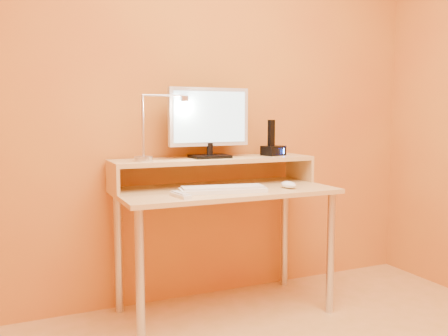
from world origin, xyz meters
name	(u,v)px	position (x,y,z in m)	size (l,w,h in m)	color
wall_back	(203,95)	(0.00, 1.50, 1.25)	(3.00, 0.04, 2.50)	#C6832A
desk_leg_fl	(140,280)	(-0.55, 0.93, 0.35)	(0.04, 0.04, 0.69)	silver
desk_leg_fr	(331,253)	(0.55, 0.93, 0.35)	(0.04, 0.04, 0.69)	silver
desk_leg_bl	(118,253)	(-0.55, 1.43, 0.35)	(0.04, 0.04, 0.69)	silver
desk_leg_br	(285,234)	(0.55, 1.43, 0.35)	(0.04, 0.04, 0.69)	silver
desk_lower	(224,191)	(0.00, 1.18, 0.71)	(1.20, 0.60, 0.03)	#DBB066
shelf_riser_left	(112,179)	(-0.59, 1.33, 0.79)	(0.02, 0.30, 0.14)	#DBB066
shelf_riser_right	(299,169)	(0.59, 1.33, 0.79)	(0.02, 0.30, 0.14)	#DBB066
desk_shelf	(214,160)	(0.00, 1.33, 0.87)	(1.20, 0.30, 0.03)	#DBB066
monitor_foot	(210,156)	(-0.02, 1.33, 0.89)	(0.22, 0.16, 0.02)	black
monitor_neck	(210,149)	(-0.02, 1.33, 0.93)	(0.04, 0.04, 0.07)	black
monitor_panel	(209,117)	(-0.02, 1.34, 1.12)	(0.49, 0.04, 0.34)	silver
monitor_back	(208,117)	(-0.02, 1.36, 1.12)	(0.44, 0.01, 0.29)	black
monitor_screen	(210,117)	(-0.02, 1.32, 1.12)	(0.45, 0.00, 0.29)	#A4DAF5
lamp_base	(143,159)	(-0.43, 1.30, 0.89)	(0.10, 0.10, 0.03)	silver
lamp_post	(143,126)	(-0.43, 1.30, 1.07)	(0.01, 0.01, 0.33)	silver
lamp_arm	(164,95)	(-0.31, 1.30, 1.24)	(0.01, 0.01, 0.24)	silver
lamp_head	(185,98)	(-0.19, 1.30, 1.22)	(0.04, 0.04, 0.03)	silver
lamp_bulb	(185,101)	(-0.19, 1.30, 1.20)	(0.03, 0.03, 0.00)	#FFEAC6
phone_dock	(273,151)	(0.40, 1.33, 0.91)	(0.13, 0.10, 0.06)	black
phone_handset	(271,133)	(0.38, 1.33, 1.02)	(0.04, 0.03, 0.16)	black
phone_led	(284,151)	(0.44, 1.28, 0.91)	(0.01, 0.00, 0.04)	#3285FF
keyboard	(223,190)	(-0.06, 1.06, 0.73)	(0.46, 0.15, 0.02)	white
mouse	(289,185)	(0.33, 1.04, 0.74)	(0.07, 0.12, 0.04)	white
remote_control	(180,195)	(-0.32, 1.00, 0.73)	(0.04, 0.17, 0.02)	white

